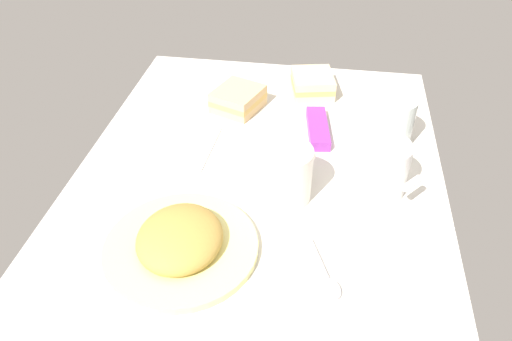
% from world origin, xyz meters
% --- Properties ---
extents(tabletop, '(0.90, 0.64, 0.02)m').
position_xyz_m(tabletop, '(0.00, 0.00, 0.01)').
color(tabletop, beige).
rests_on(tabletop, ground).
extents(plate_of_food, '(0.23, 0.23, 0.05)m').
position_xyz_m(plate_of_food, '(-0.17, 0.09, 0.04)').
color(plate_of_food, '#EAE58C').
rests_on(plate_of_food, tabletop).
extents(coffee_mug_black, '(0.11, 0.09, 0.09)m').
position_xyz_m(coffee_mug_black, '(-0.02, -0.05, 0.07)').
color(coffee_mug_black, silver).
rests_on(coffee_mug_black, tabletop).
extents(coffee_mug_milky, '(0.10, 0.10, 0.09)m').
position_xyz_m(coffee_mug_milky, '(0.02, -0.21, 0.07)').
color(coffee_mug_milky, white).
rests_on(coffee_mug_milky, tabletop).
extents(sandwich_main, '(0.12, 0.11, 0.04)m').
position_xyz_m(sandwich_main, '(0.24, 0.08, 0.04)').
color(sandwich_main, '#DBB77A').
rests_on(sandwich_main, tabletop).
extents(sandwich_side, '(0.11, 0.10, 0.04)m').
position_xyz_m(sandwich_side, '(0.33, -0.07, 0.04)').
color(sandwich_side, beige).
rests_on(sandwich_side, tabletop).
extents(glass_of_milk, '(0.08, 0.08, 0.10)m').
position_xyz_m(glass_of_milk, '(0.16, -0.23, 0.06)').
color(glass_of_milk, silver).
rests_on(glass_of_milk, tabletop).
extents(spoon, '(0.11, 0.06, 0.01)m').
position_xyz_m(spoon, '(-0.19, -0.13, 0.02)').
color(spoon, silver).
rests_on(spoon, tabletop).
extents(snack_bar, '(0.13, 0.06, 0.02)m').
position_xyz_m(snack_bar, '(0.17, -0.09, 0.03)').
color(snack_bar, purple).
rests_on(snack_bar, tabletop).
extents(paper_napkin, '(0.16, 0.16, 0.00)m').
position_xyz_m(paper_napkin, '(0.09, 0.17, 0.02)').
color(paper_napkin, white).
rests_on(paper_napkin, tabletop).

